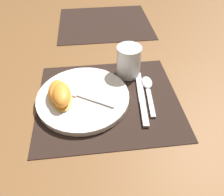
# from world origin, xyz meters

# --- Properties ---
(ground_plane) EXTENTS (3.00, 3.00, 0.00)m
(ground_plane) POSITION_xyz_m (0.00, 0.00, 0.00)
(ground_plane) COLOR brown
(placemat) EXTENTS (0.41, 0.35, 0.00)m
(placemat) POSITION_xyz_m (0.00, 0.00, 0.00)
(placemat) COLOR black
(placemat) RESTS_ON ground_plane
(placemat_far) EXTENTS (0.41, 0.35, 0.00)m
(placemat_far) POSITION_xyz_m (0.03, 0.50, 0.00)
(placemat_far) COLOR black
(placemat_far) RESTS_ON ground_plane
(plate) EXTENTS (0.27, 0.27, 0.02)m
(plate) POSITION_xyz_m (-0.07, 0.01, 0.01)
(plate) COLOR white
(plate) RESTS_ON placemat
(juice_glass) EXTENTS (0.08, 0.08, 0.10)m
(juice_glass) POSITION_xyz_m (0.08, 0.11, 0.05)
(juice_glass) COLOR silver
(juice_glass) RESTS_ON placemat
(knife) EXTENTS (0.04, 0.23, 0.01)m
(knife) POSITION_xyz_m (0.10, -0.01, 0.01)
(knife) COLOR silver
(knife) RESTS_ON placemat
(spoon) EXTENTS (0.04, 0.17, 0.01)m
(spoon) POSITION_xyz_m (0.13, 0.03, 0.01)
(spoon) COLOR silver
(spoon) RESTS_ON placemat
(fork) EXTENTS (0.17, 0.11, 0.00)m
(fork) POSITION_xyz_m (-0.08, 0.01, 0.02)
(fork) COLOR silver
(fork) RESTS_ON plate
(citrus_wedge_0) EXTENTS (0.06, 0.10, 0.04)m
(citrus_wedge_0) POSITION_xyz_m (-0.14, 0.01, 0.04)
(citrus_wedge_0) COLOR #F7C656
(citrus_wedge_0) RESTS_ON plate
(citrus_wedge_1) EXTENTS (0.06, 0.11, 0.04)m
(citrus_wedge_1) POSITION_xyz_m (-0.13, -0.01, 0.04)
(citrus_wedge_1) COLOR #F7C656
(citrus_wedge_1) RESTS_ON plate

